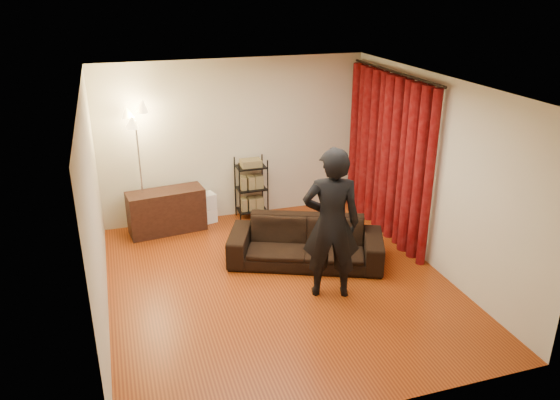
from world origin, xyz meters
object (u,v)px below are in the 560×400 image
object	(u,v)px
person	(331,224)
sofa	(306,242)
wire_shelf	(251,188)
storage_boxes	(206,208)
media_cabinet	(167,211)
floor_lamp	(140,172)

from	to	relation	value
person	sofa	bearing A→B (deg)	-72.59
sofa	wire_shelf	xyz separation A→B (m)	(-0.33, 1.81, 0.21)
storage_boxes	wire_shelf	xyz separation A→B (m)	(0.79, -0.03, 0.28)
person	storage_boxes	xyz separation A→B (m)	(-1.12, 2.74, -0.75)
sofa	media_cabinet	size ratio (longest dim) A/B	1.81
sofa	media_cabinet	xyz separation A→B (m)	(-1.79, 1.68, 0.03)
storage_boxes	wire_shelf	world-z (taller)	wire_shelf
storage_boxes	floor_lamp	distance (m)	1.30
wire_shelf	sofa	bearing A→B (deg)	-84.84
wire_shelf	floor_lamp	size ratio (longest dim) A/B	0.51
floor_lamp	media_cabinet	bearing A→B (deg)	-4.61
person	media_cabinet	world-z (taller)	person
storage_boxes	wire_shelf	distance (m)	0.84
person	wire_shelf	distance (m)	2.76
storage_boxes	person	bearing A→B (deg)	-67.74
media_cabinet	wire_shelf	distance (m)	1.48
sofa	storage_boxes	size ratio (longest dim) A/B	4.28
floor_lamp	person	bearing A→B (deg)	-50.55
storage_boxes	floor_lamp	world-z (taller)	floor_lamp
media_cabinet	storage_boxes	distance (m)	0.70
sofa	person	bearing A→B (deg)	-66.93
sofa	storage_boxes	xyz separation A→B (m)	(-1.12, 1.84, -0.06)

